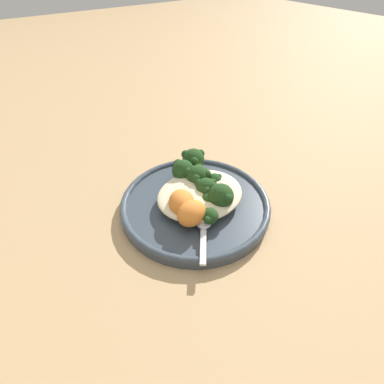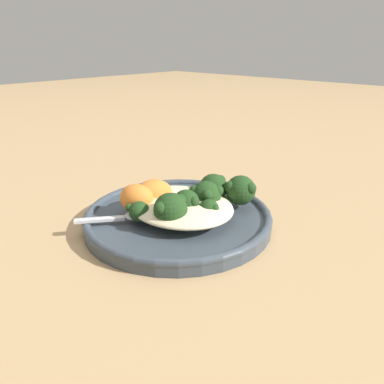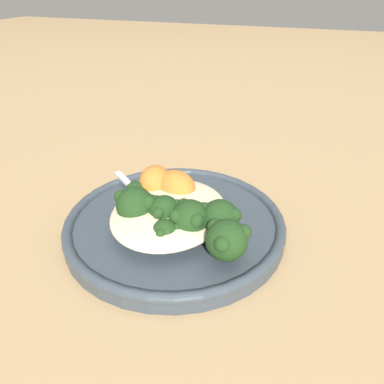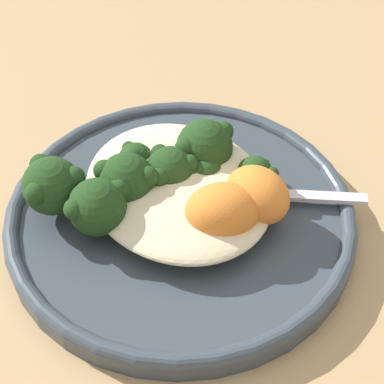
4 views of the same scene
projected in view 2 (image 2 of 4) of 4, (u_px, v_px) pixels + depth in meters
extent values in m
plane|color=tan|center=(176.00, 220.00, 0.54)|extent=(4.00, 4.00, 0.00)
cylinder|color=#38424C|center=(178.00, 219.00, 0.52)|extent=(0.26, 0.26, 0.02)
torus|color=#38424C|center=(178.00, 214.00, 0.52)|extent=(0.26, 0.26, 0.01)
ellipsoid|color=beige|center=(180.00, 206.00, 0.51)|extent=(0.15, 0.13, 0.02)
ellipsoid|color=#8EB25B|center=(159.00, 203.00, 0.52)|extent=(0.03, 0.08, 0.02)
sphere|color=#1E3D19|center=(138.00, 211.00, 0.48)|extent=(0.03, 0.03, 0.03)
sphere|color=#1E3D19|center=(129.00, 208.00, 0.48)|extent=(0.01, 0.01, 0.01)
sphere|color=#1E3D19|center=(137.00, 211.00, 0.47)|extent=(0.01, 0.01, 0.01)
sphere|color=#1E3D19|center=(146.00, 207.00, 0.48)|extent=(0.01, 0.01, 0.01)
sphere|color=#1E3D19|center=(138.00, 204.00, 0.49)|extent=(0.01, 0.01, 0.01)
ellipsoid|color=#8EB25B|center=(173.00, 203.00, 0.52)|extent=(0.05, 0.07, 0.01)
sphere|color=#1E3D19|center=(168.00, 209.00, 0.49)|extent=(0.03, 0.03, 0.03)
sphere|color=#1E3D19|center=(162.00, 208.00, 0.48)|extent=(0.01, 0.01, 0.01)
sphere|color=#1E3D19|center=(173.00, 204.00, 0.49)|extent=(0.01, 0.01, 0.01)
ellipsoid|color=#8EB25B|center=(174.00, 204.00, 0.52)|extent=(0.08, 0.08, 0.02)
sphere|color=#1E3D19|center=(170.00, 210.00, 0.47)|extent=(0.04, 0.04, 0.04)
sphere|color=#1E3D19|center=(160.00, 208.00, 0.45)|extent=(0.02, 0.02, 0.02)
sphere|color=#1E3D19|center=(180.00, 200.00, 0.48)|extent=(0.02, 0.02, 0.02)
ellipsoid|color=#8EB25B|center=(178.00, 199.00, 0.53)|extent=(0.07, 0.05, 0.02)
sphere|color=#1E3D19|center=(186.00, 203.00, 0.50)|extent=(0.04, 0.04, 0.04)
sphere|color=#1E3D19|center=(176.00, 200.00, 0.49)|extent=(0.01, 0.01, 0.01)
sphere|color=#1E3D19|center=(194.00, 202.00, 0.48)|extent=(0.01, 0.01, 0.01)
sphere|color=#1E3D19|center=(189.00, 195.00, 0.51)|extent=(0.01, 0.01, 0.01)
ellipsoid|color=#8EB25B|center=(189.00, 203.00, 0.52)|extent=(0.08, 0.02, 0.02)
sphere|color=#1E3D19|center=(210.00, 209.00, 0.49)|extent=(0.03, 0.03, 0.03)
sphere|color=#1E3D19|center=(203.00, 206.00, 0.49)|extent=(0.01, 0.01, 0.01)
sphere|color=#1E3D19|center=(217.00, 208.00, 0.48)|extent=(0.01, 0.01, 0.01)
sphere|color=#1E3D19|center=(212.00, 202.00, 0.50)|extent=(0.01, 0.01, 0.01)
ellipsoid|color=#8EB25B|center=(183.00, 199.00, 0.54)|extent=(0.08, 0.03, 0.01)
sphere|color=#1E3D19|center=(206.00, 196.00, 0.51)|extent=(0.04, 0.04, 0.04)
sphere|color=#1E3D19|center=(194.00, 191.00, 0.51)|extent=(0.02, 0.02, 0.02)
sphere|color=#1E3D19|center=(207.00, 195.00, 0.50)|extent=(0.02, 0.02, 0.02)
sphere|color=#1E3D19|center=(218.00, 191.00, 0.51)|extent=(0.02, 0.02, 0.02)
sphere|color=#1E3D19|center=(205.00, 187.00, 0.53)|extent=(0.02, 0.02, 0.02)
ellipsoid|color=#8EB25B|center=(202.00, 198.00, 0.54)|extent=(0.09, 0.08, 0.01)
sphere|color=#1E3D19|center=(241.00, 190.00, 0.53)|extent=(0.04, 0.04, 0.04)
sphere|color=#1E3D19|center=(230.00, 187.00, 0.52)|extent=(0.02, 0.02, 0.02)
sphere|color=#1E3D19|center=(251.00, 188.00, 0.52)|extent=(0.02, 0.02, 0.02)
sphere|color=#1E3D19|center=(242.00, 181.00, 0.54)|extent=(0.02, 0.02, 0.02)
ellipsoid|color=#8EB25B|center=(191.00, 197.00, 0.54)|extent=(0.05, 0.06, 0.01)
sphere|color=#1E3D19|center=(213.00, 188.00, 0.54)|extent=(0.04, 0.04, 0.04)
sphere|color=#1E3D19|center=(206.00, 186.00, 0.53)|extent=(0.02, 0.02, 0.02)
sphere|color=#1E3D19|center=(220.00, 180.00, 0.55)|extent=(0.02, 0.02, 0.02)
ellipsoid|color=orange|center=(154.00, 193.00, 0.52)|extent=(0.06, 0.07, 0.04)
ellipsoid|color=orange|center=(137.00, 199.00, 0.50)|extent=(0.06, 0.05, 0.04)
cube|color=silver|center=(100.00, 220.00, 0.49)|extent=(0.05, 0.06, 0.00)
ellipsoid|color=silver|center=(140.00, 215.00, 0.49)|extent=(0.05, 0.05, 0.01)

